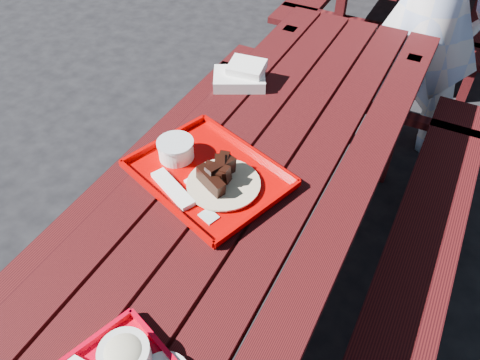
% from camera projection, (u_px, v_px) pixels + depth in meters
% --- Properties ---
extents(ground, '(60.00, 60.00, 0.00)m').
position_uv_depth(ground, '(255.00, 289.00, 2.09)').
color(ground, black).
rests_on(ground, ground).
extents(picnic_table_near, '(1.41, 2.40, 0.75)m').
position_uv_depth(picnic_table_near, '(259.00, 205.00, 1.70)').
color(picnic_table_near, '#430D0D').
rests_on(picnic_table_near, ground).
extents(far_tray, '(0.57, 0.51, 0.08)m').
position_uv_depth(far_tray, '(205.00, 172.00, 1.52)').
color(far_tray, '#BD0101').
rests_on(far_tray, picnic_table_near).
extents(white_cloth, '(0.25, 0.23, 0.09)m').
position_uv_depth(white_cloth, '(241.00, 76.00, 1.90)').
color(white_cloth, white).
rests_on(white_cloth, picnic_table_near).
extents(person, '(0.64, 0.46, 1.64)m').
position_uv_depth(person, '(432.00, 7.00, 2.28)').
color(person, '#BDD2FF').
rests_on(person, ground).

